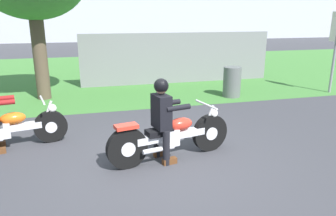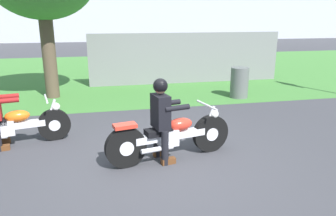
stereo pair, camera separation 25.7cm
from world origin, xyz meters
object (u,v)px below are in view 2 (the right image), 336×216
(motorcycle_follow, at_px, (8,127))
(trash_can, at_px, (239,83))
(rider_lead, at_px, (162,114))
(motorcycle_lead, at_px, (171,136))

(motorcycle_follow, relative_size, trash_can, 2.47)
(rider_lead, xyz_separation_m, trash_can, (3.11, 3.82, -0.38))
(rider_lead, distance_m, trash_can, 4.94)
(motorcycle_lead, relative_size, motorcycle_follow, 1.00)
(rider_lead, bearing_deg, motorcycle_follow, 143.86)
(motorcycle_follow, xyz_separation_m, trash_can, (5.79, 2.60, 0.07))
(motorcycle_lead, xyz_separation_m, motorcycle_follow, (-2.84, 1.18, -0.02))
(motorcycle_lead, height_order, motorcycle_follow, motorcycle_lead)
(motorcycle_lead, distance_m, motorcycle_follow, 3.08)
(motorcycle_follow, height_order, trash_can, trash_can)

